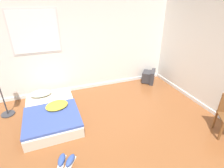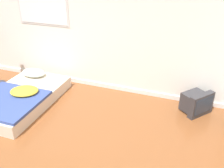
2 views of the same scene
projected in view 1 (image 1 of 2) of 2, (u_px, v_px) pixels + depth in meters
ground_plane at (112, 158)px, 3.04m from camera, size 20.00×20.00×0.00m
wall_back at (76, 47)px, 4.74m from camera, size 7.81×0.08×2.60m
mattress_bed at (51, 112)px, 4.01m from camera, size 1.15×1.86×0.37m
crt_tv at (149, 77)px, 5.64m from camera, size 0.57×0.58×0.41m
sneaker_pair at (66, 160)px, 2.94m from camera, size 0.35×0.34×0.10m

